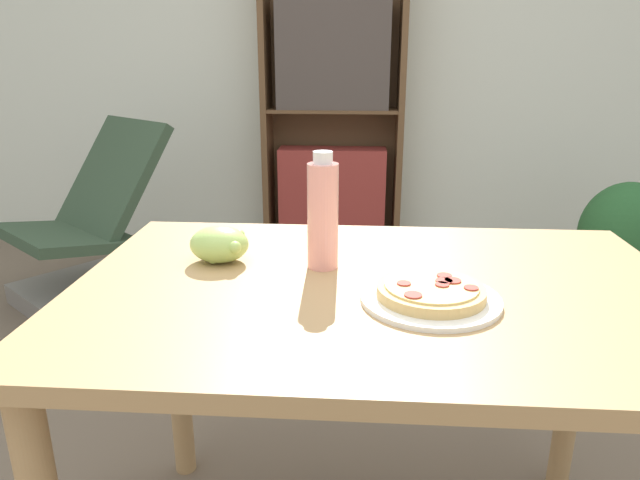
# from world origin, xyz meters

# --- Properties ---
(wall_back) EXTENTS (8.00, 0.05, 2.60)m
(wall_back) POSITION_xyz_m (0.00, 2.62, 1.30)
(wall_back) COLOR silver
(wall_back) RESTS_ON ground_plane
(dining_table) EXTENTS (1.21, 0.80, 0.76)m
(dining_table) POSITION_xyz_m (0.14, -0.01, 0.65)
(dining_table) COLOR tan
(dining_table) RESTS_ON ground_plane
(pizza_on_plate) EXTENTS (0.26, 0.26, 0.04)m
(pizza_on_plate) POSITION_xyz_m (0.24, -0.09, 0.78)
(pizza_on_plate) COLOR white
(pizza_on_plate) RESTS_ON dining_table
(grape_bunch) EXTENTS (0.13, 0.10, 0.08)m
(grape_bunch) POSITION_xyz_m (-0.20, 0.10, 0.80)
(grape_bunch) COLOR #A8CC66
(grape_bunch) RESTS_ON dining_table
(drink_bottle) EXTENTS (0.07, 0.07, 0.25)m
(drink_bottle) POSITION_xyz_m (0.03, 0.08, 0.88)
(drink_bottle) COLOR pink
(drink_bottle) RESTS_ON dining_table
(lounge_chair_near) EXTENTS (0.87, 0.95, 0.88)m
(lounge_chair_near) POSITION_xyz_m (-1.24, 1.54, 0.29)
(lounge_chair_near) COLOR slate
(lounge_chair_near) RESTS_ON ground_plane
(bookshelf) EXTENTS (0.85, 0.28, 1.74)m
(bookshelf) POSITION_xyz_m (-0.07, 2.45, 0.79)
(bookshelf) COLOR brown
(bookshelf) RESTS_ON ground_plane
(potted_plant_floor) EXTENTS (0.45, 0.38, 0.61)m
(potted_plant_floor) POSITION_xyz_m (1.41, 1.70, 0.33)
(potted_plant_floor) COLOR #8E5B42
(potted_plant_floor) RESTS_ON ground_plane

